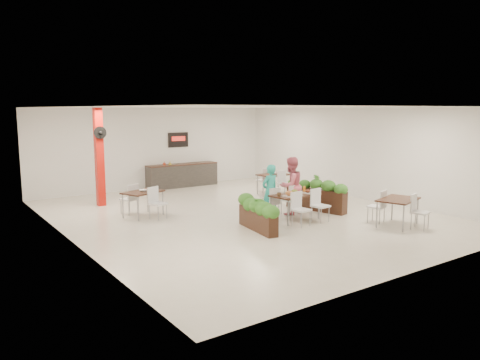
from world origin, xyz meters
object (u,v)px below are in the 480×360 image
planter_right (316,194)px  side_table_c (398,203)px  red_column (99,156)px  side_table_a (143,196)px  diner_man (270,191)px  service_counter (182,175)px  diner_woman (291,186)px  side_table_b (274,177)px  planter_left (258,212)px  main_table (295,198)px

planter_right → side_table_c: 2.74m
red_column → side_table_a: bearing=-77.7°
red_column → side_table_a: red_column is taller
diner_man → planter_right: 1.84m
red_column → side_table_c: red_column is taller
service_counter → side_table_a: size_ratio=1.80×
diner_woman → side_table_b: bearing=-126.1°
planter_right → side_table_a: size_ratio=1.26×
diner_man → side_table_b: (2.54, 2.94, -0.16)m
diner_man → side_table_c: size_ratio=0.94×
diner_woman → side_table_a: diner_woman is taller
planter_right → planter_left: bearing=-162.8°
diner_woman → side_table_b: size_ratio=1.06×
planter_right → side_table_a: bearing=154.2°
red_column → diner_man: size_ratio=2.04×
service_counter → planter_right: service_counter is taller
side_table_a → side_table_b: size_ratio=1.01×
planter_left → side_table_c: bearing=-27.7°
diner_man → planter_left: size_ratio=0.89×
red_column → planter_right: size_ratio=1.53×
red_column → service_counter: red_column is taller
side_table_a → planter_left: bearing=-82.0°
planter_left → planter_right: size_ratio=0.84×
main_table → planter_right: size_ratio=0.83×
service_counter → side_table_a: (-3.50, -4.13, 0.13)m
side_table_b → side_table_a: bearing=-176.2°
main_table → diner_man: bearing=120.8°
red_column → diner_man: 5.77m
planter_left → diner_man: bearing=39.5°
service_counter → diner_man: bearing=-94.8°
main_table → side_table_a: bearing=138.8°
diner_woman → side_table_a: size_ratio=1.04×
main_table → diner_man: size_ratio=1.10×
red_column → service_counter: bearing=25.0°
planter_right → diner_woman: bearing=178.0°
planter_left → planter_right: planter_right is taller
diner_man → side_table_a: (-2.96, 2.28, -0.16)m
planter_right → service_counter: bearing=101.2°
service_counter → planter_left: size_ratio=1.71×
service_counter → planter_right: (1.28, -6.44, 0.02)m
main_table → side_table_c: same height
main_table → diner_woman: diner_woman is taller
planter_right → main_table: bearing=-156.6°
diner_woman → planter_right: bearing=172.5°
side_table_a → diner_woman: bearing=-52.2°
red_column → side_table_b: red_column is taller
side_table_c → planter_right: bearing=81.9°
planter_left → diner_woman: bearing=26.0°
side_table_b → side_table_c: same height
red_column → planter_right: red_column is taller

